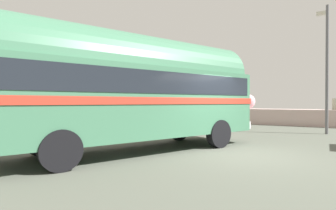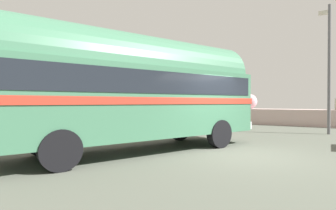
# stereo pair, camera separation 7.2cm
# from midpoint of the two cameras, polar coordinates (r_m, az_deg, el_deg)

# --- Properties ---
(ground) EXTENTS (32.00, 26.00, 0.02)m
(ground) POSITION_cam_midpoint_polar(r_m,az_deg,el_deg) (8.24, 16.36, -10.43)
(ground) COLOR #50554A
(breakwater) EXTENTS (31.36, 2.06, 2.46)m
(breakwater) POSITION_cam_midpoint_polar(r_m,az_deg,el_deg) (19.81, 24.22, -2.05)
(breakwater) COLOR #C0A5A0
(breakwater) RESTS_ON ground
(vintage_coach) EXTENTS (5.49, 8.84, 3.70)m
(vintage_coach) POSITION_cam_midpoint_polar(r_m,az_deg,el_deg) (8.38, -6.49, 3.79)
(vintage_coach) COLOR black
(vintage_coach) RESTS_ON ground
(second_coach) EXTENTS (4.49, 8.91, 3.70)m
(second_coach) POSITION_cam_midpoint_polar(r_m,az_deg,el_deg) (12.47, -26.09, 2.70)
(second_coach) COLOR black
(second_coach) RESTS_ON ground
(lamp_post) EXTENTS (0.57, 1.10, 6.34)m
(lamp_post) POSITION_cam_midpoint_polar(r_m,az_deg,el_deg) (15.19, 31.76, 8.06)
(lamp_post) COLOR #5B5B60
(lamp_post) RESTS_ON ground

